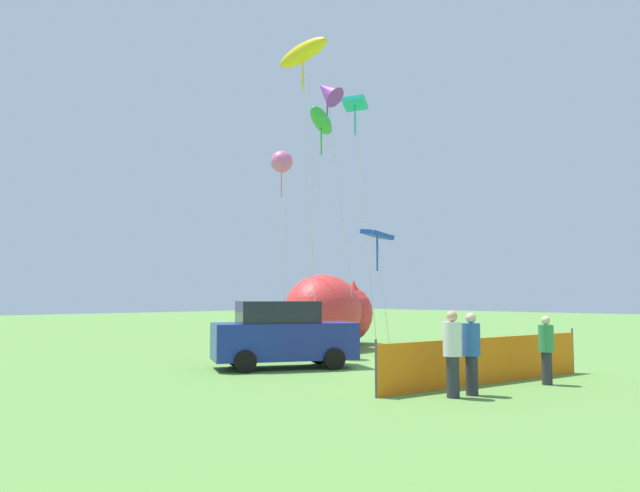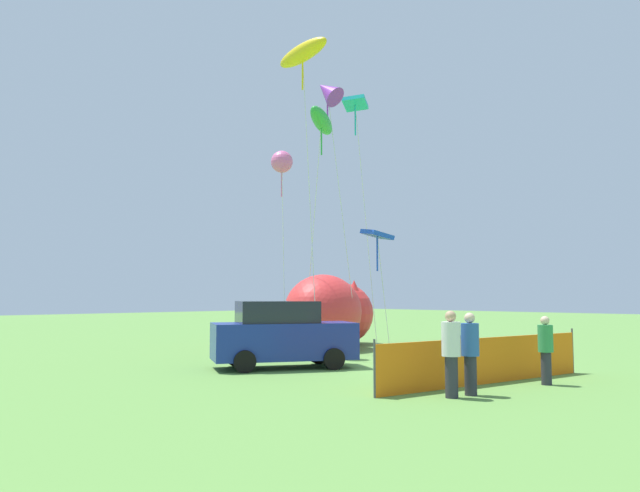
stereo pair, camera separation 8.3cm
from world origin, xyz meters
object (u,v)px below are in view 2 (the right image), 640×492
inflatable_cat (330,314)px  kite_green_fish (321,122)px  kite_blue_box (377,236)px  kite_purple_delta (328,92)px  spectator_in_white_shirt (451,350)px  kite_teal_diamond (356,109)px  folding_chair (460,346)px  kite_yellow_hero (303,54)px  spectator_in_green_shirt (546,347)px  spectator_in_yellow_shirt (470,350)px  parked_car (282,335)px  kite_pink_octopus (282,163)px

inflatable_cat → kite_green_fish: bearing=-168.9°
inflatable_cat → kite_blue_box: 5.26m
kite_blue_box → kite_purple_delta: kite_purple_delta is taller
inflatable_cat → kite_green_fish: 7.96m
spectator_in_white_shirt → kite_blue_box: (5.38, 6.71, 3.26)m
kite_purple_delta → kite_teal_diamond: size_ratio=1.06×
folding_chair → kite_yellow_hero: (-3.74, 3.67, 9.99)m
inflatable_cat → spectator_in_white_shirt: 12.89m
kite_green_fish → inflatable_cat: bearing=39.6°
spectator_in_green_shirt → spectator_in_white_shirt: bearing=171.4°
kite_purple_delta → spectator_in_yellow_shirt: bearing=-116.7°
kite_teal_diamond → folding_chair: bearing=-91.2°
parked_car → spectator_in_white_shirt: parked_car is taller
kite_blue_box → kite_teal_diamond: size_ratio=0.45×
kite_blue_box → kite_pink_octopus: bearing=127.7°
parked_car → spectator_in_green_shirt: (2.39, -7.13, -0.08)m
kite_pink_octopus → kite_yellow_hero: 3.90m
parked_car → spectator_in_yellow_shirt: (-0.33, -6.74, -0.01)m
kite_blue_box → kite_yellow_hero: kite_yellow_hero is taller
spectator_in_yellow_shirt → kite_blue_box: size_ratio=0.39×
parked_car → kite_yellow_hero: 9.72m
spectator_in_yellow_shirt → kite_yellow_hero: size_ratio=0.16×
inflatable_cat → spectator_in_green_shirt: inflatable_cat is taller
spectator_in_green_shirt → spectator_in_yellow_shirt: spectator_in_yellow_shirt is taller
spectator_in_green_shirt → spectator_in_yellow_shirt: size_ratio=0.93×
kite_green_fish → spectator_in_green_shirt: bearing=-97.8°
spectator_in_green_shirt → kite_pink_octopus: kite_pink_octopus is taller
inflatable_cat → spectator_in_white_shirt: size_ratio=3.54×
kite_purple_delta → kite_pink_octopus: bearing=165.1°
spectator_in_yellow_shirt → kite_purple_delta: kite_purple_delta is taller
kite_yellow_hero → kite_green_fish: kite_yellow_hero is taller
kite_teal_diamond → kite_pink_octopus: bearing=168.7°
kite_yellow_hero → kite_blue_box: bearing=-20.7°
inflatable_cat → spectator_in_yellow_shirt: bearing=-149.3°
folding_chair → kite_pink_octopus: kite_pink_octopus is taller
folding_chair → kite_purple_delta: kite_purple_delta is taller
kite_purple_delta → parked_car: bearing=-151.1°
kite_pink_octopus → spectator_in_yellow_shirt: bearing=-105.6°
folding_chair → inflatable_cat: (0.61, 6.73, 0.90)m
spectator_in_white_shirt → kite_teal_diamond: size_ratio=0.18×
spectator_in_green_shirt → spectator_in_white_shirt: (-3.30, 0.50, 0.10)m
kite_purple_delta → spectator_in_green_shirt: bearing=-101.0°
spectator_in_green_shirt → kite_blue_box: bearing=73.9°
spectator_in_white_shirt → kite_purple_delta: (5.13, 8.96, 8.98)m
parked_car → kite_teal_diamond: kite_teal_diamond is taller
folding_chair → spectator_in_green_shirt: (-3.15, -4.55, 0.41)m
kite_purple_delta → kite_pink_octopus: (-1.87, 0.50, -2.96)m
folding_chair → kite_teal_diamond: kite_teal_diamond is taller
folding_chair → kite_blue_box: bearing=-50.0°
spectator_in_white_shirt → kite_pink_octopus: kite_pink_octopus is taller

